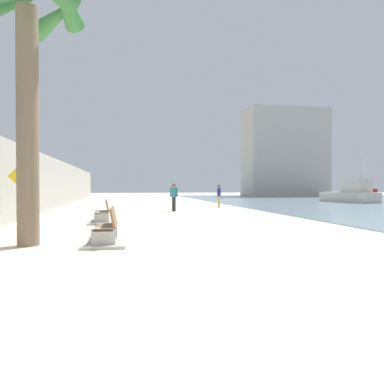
% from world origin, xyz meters
% --- Properties ---
extents(ground_plane, '(120.00, 120.00, 0.00)m').
position_xyz_m(ground_plane, '(0.00, 18.00, 0.00)').
color(ground_plane, beige).
extents(seawall, '(0.80, 64.00, 3.47)m').
position_xyz_m(seawall, '(-7.50, 18.00, 1.73)').
color(seawall, '#ADAAA3').
rests_on(seawall, ground).
extents(palm_tree, '(3.21, 3.30, 7.43)m').
position_xyz_m(palm_tree, '(-4.98, 2.79, 5.36)').
color(palm_tree, '#7A6651').
rests_on(palm_tree, ground).
extents(bench_near, '(1.14, 2.12, 0.98)m').
position_xyz_m(bench_near, '(-3.01, 2.84, 0.23)').
color(bench_near, '#ADAAA3').
rests_on(bench_near, ground).
extents(bench_far, '(1.16, 2.13, 0.98)m').
position_xyz_m(bench_far, '(-3.39, 8.77, 0.23)').
color(bench_far, '#ADAAA3').
rests_on(bench_far, ground).
extents(person_walking, '(0.44, 0.35, 1.74)m').
position_xyz_m(person_walking, '(0.57, 15.36, 1.02)').
color(person_walking, '#333338').
rests_on(person_walking, ground).
extents(person_standing, '(0.23, 0.53, 1.68)m').
position_xyz_m(person_standing, '(4.34, 18.86, 0.98)').
color(person_standing, gold).
rests_on(person_standing, ground).
extents(boat_nearest, '(3.28, 5.79, 2.19)m').
position_xyz_m(boat_nearest, '(18.45, 24.27, 0.83)').
color(boat_nearest, beige).
rests_on(boat_nearest, water_bay).
extents(boat_outer, '(4.93, 7.15, 7.68)m').
position_xyz_m(boat_outer, '(28.05, 36.41, 0.85)').
color(boat_outer, red).
rests_on(boat_outer, water_bay).
extents(pedestrian_sign, '(0.85, 0.08, 2.35)m').
position_xyz_m(pedestrian_sign, '(-6.31, 7.37, 1.47)').
color(pedestrian_sign, slate).
rests_on(pedestrian_sign, ground).
extents(harbor_building, '(12.00, 6.00, 13.06)m').
position_xyz_m(harbor_building, '(21.67, 46.00, 6.53)').
color(harbor_building, '#ADAAA3').
rests_on(harbor_building, ground).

